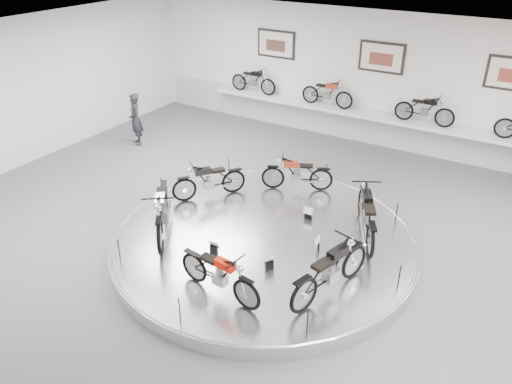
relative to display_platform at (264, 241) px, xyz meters
The scene contains 19 objects.
floor 0.34m from the display_platform, 90.00° to the right, with size 16.00×16.00×0.00m, color #555557.
ceiling 3.86m from the display_platform, 90.00° to the right, with size 16.00×16.00×0.00m, color white.
wall_back 6.95m from the display_platform, 90.00° to the left, with size 16.00×16.00×0.00m, color white.
dado_band 6.69m from the display_platform, 90.00° to the left, with size 15.68×0.04×1.10m, color #BCBCBA.
display_platform is the anchor object (origin of this frame).
platform_rim 0.12m from the display_platform, ahead, with size 6.40×6.40×0.10m, color #B2B2BA.
shelf 6.46m from the display_platform, 90.00° to the left, with size 11.00×0.55×0.10m, color silver.
poster_left 7.94m from the display_platform, 117.72° to the left, with size 1.35×0.06×0.88m, color silver.
poster_center 7.13m from the display_platform, 90.00° to the left, with size 1.35×0.06×0.88m, color silver.
shelf_bike_a 7.76m from the display_platform, 123.27° to the left, with size 1.22×0.42×0.73m, color black, non-canonical shape.
shelf_bike_b 6.69m from the display_platform, 103.19° to the left, with size 1.22×0.42×0.73m, color maroon, non-canonical shape.
shelf_bike_c 6.69m from the display_platform, 76.81° to the left, with size 1.22×0.42×0.73m, color black, non-canonical shape.
bike_a 2.23m from the display_platform, 31.30° to the left, with size 1.81×0.64×1.07m, color black, non-canonical shape.
bike_b 2.32m from the display_platform, 99.41° to the left, with size 1.48×0.52×0.87m, color maroon, non-canonical shape.
bike_c 2.21m from the display_platform, 158.30° to the left, with size 1.53×0.54×0.90m, color black, non-canonical shape.
bike_d 2.24m from the display_platform, 152.06° to the right, with size 1.86×0.66×1.09m, color #B1B2B6, non-canonical shape.
bike_e 2.14m from the display_platform, 81.56° to the right, with size 1.53×0.54×0.90m, color red, non-canonical shape.
bike_f 2.28m from the display_platform, 27.34° to the right, with size 1.73×0.61×1.02m, color black, non-canonical shape.
visitor 6.92m from the display_platform, 155.54° to the left, with size 0.59×0.39×1.62m, color black.
Camera 1 is at (4.46, -7.33, 6.10)m, focal length 35.00 mm.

